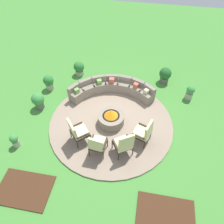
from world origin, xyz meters
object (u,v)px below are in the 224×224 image
object	(u,v)px
potted_plant_4	(165,75)
lounge_chair_back_right	(144,132)
potted_plant_3	(38,100)
potted_plant_0	(190,92)
potted_plant_1	(79,68)
curved_stone_bench	(112,89)
lounge_chair_front_right	(97,144)
fire_pit	(111,118)
lounge_chair_back_left	(124,144)
lounge_chair_front_left	(77,131)
potted_plant_2	(15,140)
potted_plant_5	(49,82)

from	to	relation	value
potted_plant_4	lounge_chair_back_right	bearing A→B (deg)	-100.79
potted_plant_3	potted_plant_4	bearing A→B (deg)	27.47
potted_plant_0	potted_plant_1	world-z (taller)	potted_plant_1
curved_stone_bench	potted_plant_4	bearing A→B (deg)	30.64
potted_plant_0	potted_plant_3	bearing A→B (deg)	-164.64
lounge_chair_front_right	potted_plant_3	xyz separation A→B (m)	(-2.85, 1.74, -0.18)
lounge_chair_back_right	potted_plant_3	bearing A→B (deg)	97.31
curved_stone_bench	lounge_chair_back_right	size ratio (longest dim) A/B	3.50
fire_pit	lounge_chair_back_left	bearing A→B (deg)	-62.33
lounge_chair_front_left	potted_plant_2	world-z (taller)	lounge_chair_front_left
potted_plant_1	potted_plant_4	distance (m)	4.00
lounge_chair_front_right	potted_plant_0	distance (m)	4.68
curved_stone_bench	potted_plant_1	bearing A→B (deg)	147.02
potted_plant_3	lounge_chair_back_left	bearing A→B (deg)	-23.35
lounge_chair_front_right	lounge_chair_back_right	world-z (taller)	lounge_chair_back_right
lounge_chair_back_left	potted_plant_4	bearing A→B (deg)	39.22
lounge_chair_front_right	potted_plant_1	size ratio (longest dim) A/B	1.48
fire_pit	curved_stone_bench	world-z (taller)	fire_pit
potted_plant_1	potted_plant_5	bearing A→B (deg)	-129.23
curved_stone_bench	potted_plant_3	xyz separation A→B (m)	(-2.77, -1.28, 0.06)
fire_pit	potted_plant_5	xyz separation A→B (m)	(-3.06, 1.52, 0.06)
lounge_chair_front_left	lounge_chair_back_left	xyz separation A→B (m)	(1.65, -0.23, 0.00)
lounge_chair_back_left	potted_plant_4	distance (m)	4.39
potted_plant_4	potted_plant_5	distance (m)	5.21
potted_plant_1	potted_plant_5	xyz separation A→B (m)	(-1.02, -1.25, 0.01)
lounge_chair_front_right	lounge_chair_back_left	world-z (taller)	lounge_chair_back_left
lounge_chair_front_right	potted_plant_1	xyz separation A→B (m)	(-1.85, 4.17, -0.22)
lounge_chair_front_right	lounge_chair_front_left	bearing A→B (deg)	159.48
potted_plant_0	potted_plant_5	xyz separation A→B (m)	(-6.07, -0.48, 0.05)
lounge_chair_front_left	potted_plant_4	bearing A→B (deg)	102.15
potted_plant_1	potted_plant_3	world-z (taller)	potted_plant_3
lounge_chair_back_left	potted_plant_0	xyz separation A→B (m)	(2.35, 3.26, -0.29)
fire_pit	lounge_chair_back_left	distance (m)	1.46
potted_plant_3	potted_plant_5	bearing A→B (deg)	91.07
lounge_chair_front_left	lounge_chair_back_right	distance (m)	2.29
fire_pit	curved_stone_bench	distance (m)	1.64
curved_stone_bench	lounge_chair_front_right	size ratio (longest dim) A/B	3.52
lounge_chair_front_right	potted_plant_0	xyz separation A→B (m)	(3.20, 3.40, -0.25)
fire_pit	lounge_chair_front_left	xyz separation A→B (m)	(-0.99, -1.03, 0.30)
lounge_chair_front_right	potted_plant_0	bearing A→B (deg)	51.55
potted_plant_3	potted_plant_5	distance (m)	1.19
lounge_chair_front_right	potted_plant_1	world-z (taller)	lounge_chair_front_right
curved_stone_bench	lounge_chair_back_right	distance (m)	2.74
fire_pit	lounge_chair_back_right	size ratio (longest dim) A/B	0.98
potted_plant_2	potted_plant_0	bearing A→B (deg)	30.37
curved_stone_bench	potted_plant_5	world-z (taller)	curved_stone_bench
lounge_chair_back_right	potted_plant_4	bearing A→B (deg)	9.32
lounge_chair_back_left	potted_plant_2	xyz separation A→B (m)	(-3.77, -0.32, -0.33)
potted_plant_2	potted_plant_4	world-z (taller)	potted_plant_4
potted_plant_0	potted_plant_2	xyz separation A→B (m)	(-6.12, -3.59, -0.04)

